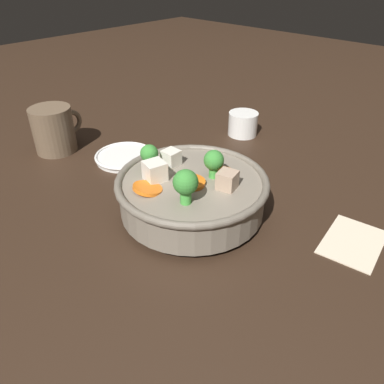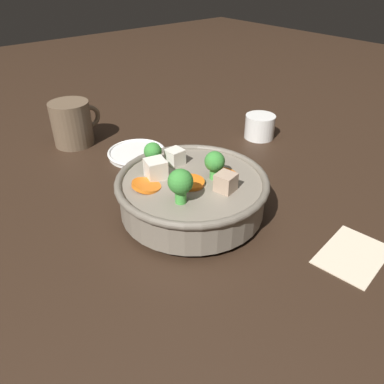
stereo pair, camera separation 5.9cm
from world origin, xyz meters
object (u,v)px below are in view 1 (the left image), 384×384
Objects in this scene: side_saucer at (125,157)px; tea_cup at (243,124)px; dark_mug at (54,129)px; stirfry_bowl at (192,191)px.

tea_cup reaches higher than side_saucer.
side_saucer is 0.16m from dark_mug.
stirfry_bowl is at bearing -100.40° from side_saucer.
side_saucer is (0.04, 0.23, -0.04)m from stirfry_bowl.
dark_mug is at bearing 116.81° from side_saucer.
stirfry_bowl is 3.58× the size of tea_cup.
tea_cup is at bearing 22.49° from stirfry_bowl.
tea_cup is 0.61× the size of dark_mug.
tea_cup is (0.27, -0.10, 0.02)m from side_saucer.
dark_mug reaches higher than side_saucer.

